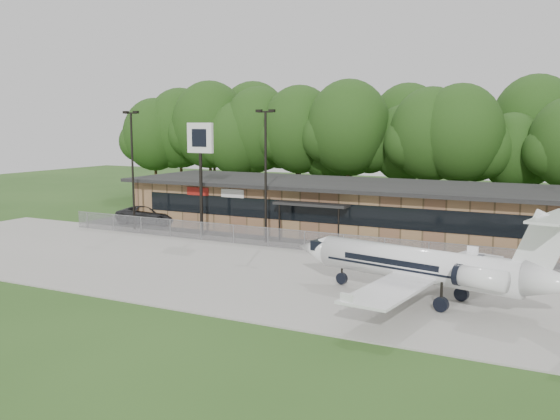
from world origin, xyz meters
The scene contains 11 objects.
ground centered at (0.00, 0.00, 0.00)m, with size 160.00×160.00×0.00m, color #28491A.
apron centered at (0.00, 8.00, 0.04)m, with size 64.00×18.00×0.08m, color #9E9B93.
parking_lot centered at (0.00, 19.50, 0.03)m, with size 50.00×9.00×0.06m, color #383835.
terminal centered at (0.00, 23.94, 2.18)m, with size 41.00×11.65×4.30m.
fence centered at (0.00, 15.00, 0.78)m, with size 46.00×0.04×1.52m.
treeline centered at (0.00, 42.00, 7.50)m, with size 72.00×12.00×15.00m, color #1A3812, non-canonical shape.
light_pole_left centered at (-18.00, 16.50, 5.98)m, with size 1.55×0.30×10.23m.
light_pole_mid centered at (-5.00, 16.50, 5.98)m, with size 1.55×0.30×10.23m.
business_jet centered at (10.09, 6.05, 1.89)m, with size 15.62×14.04×5.28m.
suv centered at (-18.70, 19.77, 0.90)m, with size 2.97×6.45×1.79m, color #2C2D2F.
pole_sign centered at (-11.17, 16.79, 7.07)m, with size 2.43×0.38×9.24m.
Camera 1 is at (17.73, -25.10, 9.18)m, focal length 40.00 mm.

